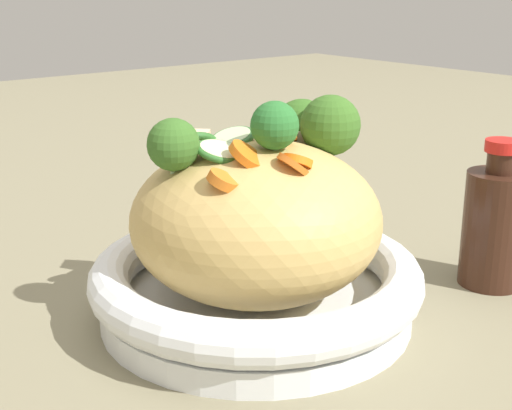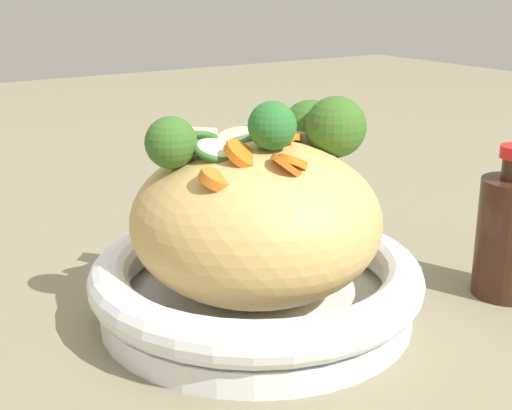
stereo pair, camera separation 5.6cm
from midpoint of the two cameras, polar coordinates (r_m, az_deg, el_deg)
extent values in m
plane|color=#7E775B|center=(0.60, -2.72, -8.79)|extent=(3.00, 3.00, 0.00)
cylinder|color=white|center=(0.59, -2.74, -7.92)|extent=(0.25, 0.25, 0.02)
torus|color=white|center=(0.58, -2.77, -5.55)|extent=(0.27, 0.27, 0.03)
ellipsoid|color=tan|center=(0.57, -2.84, -1.26)|extent=(0.20, 0.20, 0.13)
torus|color=tan|center=(0.56, -2.74, 2.15)|extent=(0.09, 0.09, 0.01)
torus|color=tan|center=(0.55, -4.81, 1.72)|extent=(0.08, 0.08, 0.03)
cone|color=#9AB57A|center=(0.53, -9.48, 2.40)|extent=(0.02, 0.02, 0.02)
sphere|color=#386624|center=(0.53, -9.60, 4.69)|extent=(0.05, 0.05, 0.04)
cone|color=#A1B876|center=(0.53, -1.86, 4.15)|extent=(0.02, 0.02, 0.02)
sphere|color=#2A6D2E|center=(0.53, -1.88, 6.22)|extent=(0.05, 0.05, 0.04)
cone|color=#A4C378|center=(0.59, 3.12, 3.68)|extent=(0.02, 0.02, 0.02)
sphere|color=#396723|center=(0.59, 3.16, 6.28)|extent=(0.06, 0.06, 0.05)
cone|color=#9CBF75|center=(0.62, 1.00, 3.88)|extent=(0.03, 0.03, 0.01)
sphere|color=#366421|center=(0.62, 1.02, 6.05)|extent=(0.06, 0.06, 0.05)
cylinder|color=orange|center=(0.50, -5.90, 1.90)|extent=(0.03, 0.03, 0.02)
cylinder|color=orange|center=(0.51, 0.06, 3.41)|extent=(0.03, 0.03, 0.02)
cylinder|color=orange|center=(0.51, -0.24, 3.16)|extent=(0.03, 0.03, 0.02)
cylinder|color=orange|center=(0.52, -3.80, 3.88)|extent=(0.04, 0.04, 0.02)
cylinder|color=orange|center=(0.58, -0.80, 5.34)|extent=(0.04, 0.04, 0.01)
cylinder|color=orange|center=(0.55, -0.91, 4.95)|extent=(0.03, 0.03, 0.02)
cylinder|color=beige|center=(0.56, -4.76, 5.25)|extent=(0.03, 0.03, 0.01)
torus|color=#2F5F2E|center=(0.56, -4.76, 5.25)|extent=(0.04, 0.04, 0.02)
cylinder|color=beige|center=(0.53, -5.71, 4.14)|extent=(0.04, 0.04, 0.01)
torus|color=#2F6628|center=(0.53, -5.71, 4.14)|extent=(0.05, 0.05, 0.01)
cylinder|color=beige|center=(0.57, -7.94, 4.52)|extent=(0.04, 0.04, 0.03)
torus|color=#2E6627|center=(0.57, -7.94, 4.52)|extent=(0.05, 0.05, 0.03)
cube|color=beige|center=(0.61, -0.01, 5.14)|extent=(0.05, 0.05, 0.02)
cube|color=beige|center=(0.60, -7.60, 4.69)|extent=(0.03, 0.03, 0.02)
cylinder|color=#381E14|center=(0.66, 16.07, -1.90)|extent=(0.06, 0.06, 0.10)
cylinder|color=#381E14|center=(0.65, 16.53, 3.22)|extent=(0.03, 0.03, 0.02)
cylinder|color=red|center=(0.64, 16.64, 4.47)|extent=(0.03, 0.03, 0.01)
camera|label=1|loc=(0.03, -92.86, -0.91)|focal=50.62mm
camera|label=2|loc=(0.03, 87.14, 0.91)|focal=50.62mm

